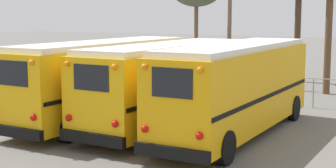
{
  "coord_description": "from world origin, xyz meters",
  "views": [
    {
      "loc": [
        9.24,
        -17.38,
        4.44
      ],
      "look_at": [
        0.0,
        0.1,
        1.71
      ],
      "focal_mm": 55.0,
      "sensor_mm": 36.0,
      "label": 1
    }
  ],
  "objects_px": {
    "school_bus_1": "(169,82)",
    "utility_pole": "(230,12)",
    "school_bus_2": "(238,86)",
    "school_bus_0": "(105,78)"
  },
  "relations": [
    {
      "from": "school_bus_1",
      "to": "utility_pole",
      "type": "bearing_deg",
      "value": 100.52
    },
    {
      "from": "school_bus_2",
      "to": "utility_pole",
      "type": "distance_m",
      "value": 13.76
    },
    {
      "from": "school_bus_0",
      "to": "school_bus_2",
      "type": "xyz_separation_m",
      "value": [
        5.72,
        0.12,
        0.03
      ]
    },
    {
      "from": "school_bus_0",
      "to": "school_bus_2",
      "type": "bearing_deg",
      "value": 1.25
    },
    {
      "from": "school_bus_0",
      "to": "utility_pole",
      "type": "height_order",
      "value": "utility_pole"
    },
    {
      "from": "school_bus_2",
      "to": "utility_pole",
      "type": "height_order",
      "value": "utility_pole"
    },
    {
      "from": "school_bus_0",
      "to": "school_bus_1",
      "type": "relative_size",
      "value": 1.03
    },
    {
      "from": "utility_pole",
      "to": "school_bus_2",
      "type": "bearing_deg",
      "value": -67.54
    },
    {
      "from": "school_bus_2",
      "to": "utility_pole",
      "type": "xyz_separation_m",
      "value": [
        -5.15,
        12.47,
        2.7
      ]
    },
    {
      "from": "utility_pole",
      "to": "school_bus_0",
      "type": "bearing_deg",
      "value": -92.58
    }
  ]
}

